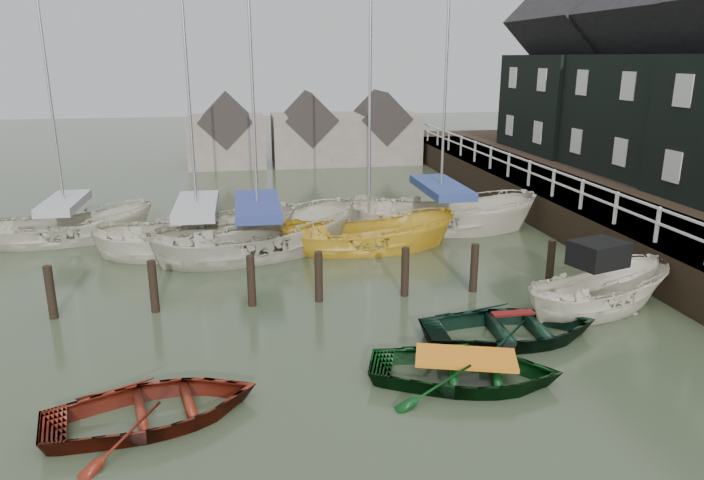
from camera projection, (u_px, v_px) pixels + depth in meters
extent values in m
plane|color=#323B25|center=(386.00, 346.00, 14.45)|extent=(120.00, 120.00, 0.00)
cube|color=black|center=(563.00, 187.00, 25.06)|extent=(3.00, 32.00, 0.20)
cube|color=silver|center=(530.00, 162.00, 24.52)|extent=(0.06, 32.00, 0.06)
cube|color=silver|center=(529.00, 172.00, 24.64)|extent=(0.06, 32.00, 0.06)
cube|color=black|center=(681.00, 215.00, 26.36)|extent=(14.00, 38.00, 1.50)
cube|color=black|center=(664.00, 115.00, 27.13)|extent=(6.00, 7.00, 5.00)
cube|color=black|center=(679.00, 10.00, 25.93)|extent=(6.11, 7.14, 6.11)
cube|color=black|center=(581.00, 103.00, 33.74)|extent=(6.40, 7.00, 5.00)
cube|color=black|center=(589.00, 20.00, 32.55)|extent=(6.52, 7.14, 6.52)
cylinder|color=black|center=(52.00, 300.00, 15.84)|extent=(0.22, 0.22, 1.80)
cylinder|color=black|center=(154.00, 294.00, 16.25)|extent=(0.22, 0.22, 1.80)
cylinder|color=black|center=(252.00, 288.00, 16.65)|extent=(0.22, 0.22, 1.80)
cylinder|color=black|center=(319.00, 284.00, 16.95)|extent=(0.22, 0.22, 1.80)
cylinder|color=black|center=(405.00, 279.00, 17.34)|extent=(0.22, 0.22, 1.80)
cylinder|color=black|center=(474.00, 275.00, 17.67)|extent=(0.22, 0.22, 1.80)
cylinder|color=black|center=(550.00, 270.00, 18.04)|extent=(0.22, 0.22, 1.80)
cube|color=#665B51|center=(227.00, 141.00, 37.96)|extent=(4.50, 4.00, 3.00)
cube|color=#282321|center=(226.00, 119.00, 37.59)|extent=(3.18, 4.08, 3.18)
cube|color=#665B51|center=(309.00, 139.00, 38.78)|extent=(4.50, 4.00, 3.00)
cube|color=#282321|center=(309.00, 118.00, 38.41)|extent=(3.18, 4.08, 3.18)
cube|color=#665B51|center=(380.00, 138.00, 39.51)|extent=(4.50, 4.00, 3.00)
cube|color=#282321|center=(381.00, 117.00, 39.15)|extent=(3.18, 4.08, 3.18)
imported|color=#58170C|center=(156.00, 421.00, 11.47)|extent=(4.36, 3.55, 0.79)
imported|color=black|center=(464.00, 382.00, 12.83)|extent=(4.53, 3.81, 0.80)
imported|color=black|center=(511.00, 340.00, 14.77)|extent=(4.31, 3.15, 0.87)
imported|color=beige|center=(596.00, 311.00, 16.39)|extent=(4.90, 3.02, 1.77)
cube|color=black|center=(598.00, 254.00, 16.15)|extent=(1.54, 1.34, 0.65)
imported|color=beige|center=(200.00, 251.00, 21.53)|extent=(7.06, 3.37, 2.62)
cylinder|color=#B2B2B7|center=(187.00, 71.00, 19.85)|extent=(0.10, 0.10, 9.06)
cube|color=#98979D|center=(197.00, 206.00, 21.09)|extent=(3.88, 1.81, 0.30)
imported|color=#B9B49E|center=(259.00, 253.00, 21.23)|extent=(7.70, 4.94, 2.78)
cylinder|color=#B2B2B7|center=(251.00, 62.00, 19.48)|extent=(0.10, 0.10, 9.45)
cube|color=navy|center=(257.00, 206.00, 20.77)|extent=(4.22, 2.67, 0.30)
imported|color=gold|center=(369.00, 248.00, 21.79)|extent=(6.09, 2.31, 2.35)
cylinder|color=#B2B2B7|center=(370.00, 77.00, 20.17)|extent=(0.10, 0.10, 8.96)
imported|color=beige|center=(440.00, 229.00, 24.19)|extent=(7.59, 4.15, 2.78)
cylinder|color=#B2B2B7|center=(447.00, 48.00, 22.31)|extent=(0.10, 0.10, 10.37)
cube|color=navy|center=(441.00, 187.00, 23.73)|extent=(4.17, 2.23, 0.30)
imported|color=#BBB49F|center=(69.00, 240.00, 22.74)|extent=(6.29, 3.39, 2.30)
cylinder|color=#B2B2B7|center=(50.00, 96.00, 21.30)|extent=(0.10, 0.10, 7.70)
cube|color=#99979D|center=(64.00, 203.00, 22.35)|extent=(3.45, 1.83, 0.30)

